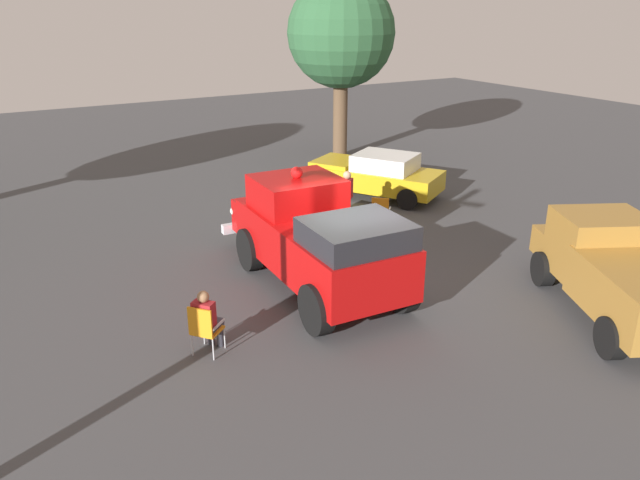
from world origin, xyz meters
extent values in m
plane|color=#424244|center=(0.00, 0.00, 0.00)|extent=(60.00, 60.00, 0.00)
cylinder|color=black|center=(2.41, 1.45, 0.52)|extent=(1.05, 0.37, 1.04)
cylinder|color=black|center=(2.31, -0.55, 0.52)|extent=(1.05, 0.37, 1.04)
cylinder|color=black|center=(-1.09, 1.62, 0.52)|extent=(1.05, 0.37, 1.04)
cylinder|color=black|center=(-1.18, -0.38, 0.52)|extent=(1.05, 0.37, 1.04)
cube|color=#B70C0C|center=(0.61, 0.53, 1.05)|extent=(4.99, 2.33, 1.10)
cube|color=#B70C0C|center=(3.46, 0.40, 0.92)|extent=(0.98, 1.80, 0.84)
cube|color=#B70C0C|center=(1.76, 0.48, 1.95)|extent=(1.79, 1.98, 0.76)
cube|color=#232328|center=(-0.93, 0.61, 1.80)|extent=(1.79, 2.04, 0.60)
cube|color=silver|center=(3.91, 0.38, 0.92)|extent=(0.19, 1.44, 0.64)
cube|color=silver|center=(4.01, 0.37, 0.50)|extent=(0.31, 2.25, 0.24)
sphere|color=white|center=(3.95, 1.16, 1.00)|extent=(0.27, 0.27, 0.26)
sphere|color=white|center=(3.87, -0.40, 1.00)|extent=(0.27, 0.27, 0.26)
sphere|color=red|center=(1.76, 0.48, 2.45)|extent=(0.29, 0.29, 0.28)
cylinder|color=black|center=(6.61, -3.23, 0.34)|extent=(0.72, 0.57, 0.68)
cylinder|color=black|center=(7.46, -4.64, 0.34)|extent=(0.72, 0.57, 0.68)
cylinder|color=black|center=(4.13, -4.73, 0.34)|extent=(0.72, 0.57, 0.68)
cylinder|color=black|center=(4.97, -6.13, 0.34)|extent=(0.72, 0.57, 0.68)
cube|color=gold|center=(5.79, -4.68, 0.62)|extent=(4.53, 3.71, 0.64)
cube|color=gold|center=(7.03, -3.94, 0.98)|extent=(2.04, 2.13, 0.20)
cube|color=white|center=(5.53, -4.84, 1.18)|extent=(2.43, 2.32, 0.56)
cube|color=silver|center=(7.66, -3.56, 0.40)|extent=(1.12, 1.71, 0.20)
cylinder|color=black|center=(-1.82, -3.97, 0.40)|extent=(0.84, 0.61, 0.80)
cylinder|color=black|center=(-2.61, -5.54, 0.40)|extent=(0.84, 0.61, 0.80)
cylinder|color=black|center=(-4.59, -2.58, 0.40)|extent=(0.84, 0.61, 0.80)
cube|color=olive|center=(-2.75, -4.49, 1.20)|extent=(2.15, 2.28, 1.40)
cube|color=olive|center=(-1.77, -4.98, 0.82)|extent=(1.57, 1.92, 0.64)
cylinder|color=#B7BABF|center=(-0.38, 3.68, 0.22)|extent=(0.04, 0.04, 0.44)
cylinder|color=#B7BABF|center=(-0.71, 3.40, 0.22)|extent=(0.04, 0.04, 0.44)
cylinder|color=#B7BABF|center=(-0.66, 4.02, 0.22)|extent=(0.04, 0.04, 0.44)
cylinder|color=#B7BABF|center=(-1.00, 3.74, 0.22)|extent=(0.04, 0.04, 0.44)
cube|color=orange|center=(-0.69, 3.71, 0.46)|extent=(0.68, 0.68, 0.04)
cube|color=orange|center=(-0.84, 3.89, 0.74)|extent=(0.39, 0.34, 0.56)
cube|color=#B7BABF|center=(-0.50, 3.86, 0.62)|extent=(0.31, 0.36, 0.03)
cube|color=#B7BABF|center=(-0.87, 3.55, 0.62)|extent=(0.31, 0.36, 0.03)
cylinder|color=#B7BABF|center=(4.68, -1.80, 0.22)|extent=(0.04, 0.04, 0.44)
cylinder|color=#B7BABF|center=(4.29, -2.00, 0.22)|extent=(0.04, 0.04, 0.44)
cylinder|color=#B7BABF|center=(4.48, -1.41, 0.22)|extent=(0.04, 0.04, 0.44)
cylinder|color=#B7BABF|center=(4.09, -1.60, 0.22)|extent=(0.04, 0.04, 0.44)
cube|color=beige|center=(4.38, -1.70, 0.46)|extent=(0.64, 0.64, 0.04)
cube|color=beige|center=(4.27, -1.49, 0.74)|extent=(0.45, 0.25, 0.56)
cube|color=#B7BABF|center=(4.60, -1.59, 0.62)|extent=(0.23, 0.41, 0.03)
cube|color=#B7BABF|center=(4.17, -1.81, 0.62)|extent=(0.23, 0.41, 0.03)
cylinder|color=#B7BABF|center=(3.37, -2.90, 0.22)|extent=(0.04, 0.04, 0.44)
cylinder|color=#B7BABF|center=(3.07, -3.22, 0.22)|extent=(0.04, 0.04, 0.44)
cylinder|color=#B7BABF|center=(3.05, -2.60, 0.22)|extent=(0.04, 0.04, 0.44)
cylinder|color=#B7BABF|center=(2.75, -2.92, 0.22)|extent=(0.04, 0.04, 0.44)
cube|color=orange|center=(3.06, -2.91, 0.46)|extent=(0.68, 0.68, 0.04)
cube|color=orange|center=(2.89, -2.75, 0.74)|extent=(0.36, 0.38, 0.56)
cube|color=#B7BABF|center=(3.23, -2.74, 0.62)|extent=(0.35, 0.33, 0.03)
cube|color=#B7BABF|center=(2.90, -3.09, 0.62)|extent=(0.35, 0.33, 0.03)
cylinder|color=#383842|center=(-0.43, 3.57, 0.23)|extent=(0.18, 0.18, 0.45)
cylinder|color=#383842|center=(-0.59, 3.44, 0.23)|extent=(0.18, 0.18, 0.45)
cube|color=#383842|center=(-0.54, 3.69, 0.51)|extent=(0.40, 0.43, 0.13)
cube|color=#383842|center=(-0.69, 3.56, 0.51)|extent=(0.40, 0.43, 0.13)
cube|color=maroon|center=(-0.74, 3.78, 0.81)|extent=(0.45, 0.43, 0.54)
sphere|color=#9E704C|center=(-0.73, 3.76, 1.18)|extent=(0.31, 0.31, 0.22)
cylinder|color=#2D334C|center=(3.78, -2.25, 0.44)|extent=(0.21, 0.21, 0.88)
cylinder|color=#2D334C|center=(3.63, -2.09, 0.44)|extent=(0.21, 0.21, 0.88)
cube|color=maroon|center=(3.71, -2.17, 1.16)|extent=(0.47, 0.49, 0.56)
cylinder|color=maroon|center=(3.89, -2.37, 1.10)|extent=(0.14, 0.14, 0.60)
cylinder|color=maroon|center=(3.53, -1.97, 1.10)|extent=(0.14, 0.14, 0.60)
sphere|color=tan|center=(3.71, -2.17, 1.56)|extent=(0.32, 0.32, 0.23)
cylinder|color=brown|center=(11.11, -6.60, 1.73)|extent=(0.58, 0.58, 3.45)
sphere|color=#2B5934|center=(11.11, -6.60, 4.94)|extent=(4.25, 4.25, 4.25)
camera|label=1|loc=(-10.36, 6.98, 6.16)|focal=34.62mm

